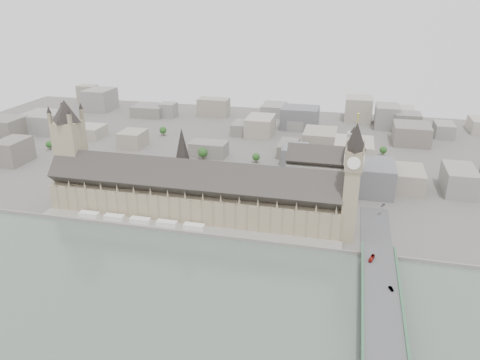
% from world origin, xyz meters
% --- Properties ---
extents(ground, '(900.00, 900.00, 0.00)m').
position_xyz_m(ground, '(0.00, 0.00, 0.00)').
color(ground, '#595651').
rests_on(ground, ground).
extents(river_thames, '(600.00, 600.00, 0.00)m').
position_xyz_m(river_thames, '(0.00, -165.00, 0.00)').
color(river_thames, '#4A574E').
rests_on(river_thames, ground).
extents(embankment_wall, '(600.00, 1.50, 3.00)m').
position_xyz_m(embankment_wall, '(0.00, -15.00, 1.50)').
color(embankment_wall, gray).
rests_on(embankment_wall, ground).
extents(river_terrace, '(270.00, 15.00, 2.00)m').
position_xyz_m(river_terrace, '(0.00, -7.50, 1.00)').
color(river_terrace, gray).
rests_on(river_terrace, ground).
extents(terrace_tents, '(118.00, 7.00, 4.00)m').
position_xyz_m(terrace_tents, '(-40.00, -7.00, 4.00)').
color(terrace_tents, white).
rests_on(terrace_tents, river_terrace).
extents(palace_of_westminster, '(265.00, 40.73, 55.44)m').
position_xyz_m(palace_of_westminster, '(0.00, 19.70, 22.71)').
color(palace_of_westminster, gray).
rests_on(palace_of_westminster, ground).
extents(elizabeth_tower, '(17.00, 17.00, 107.50)m').
position_xyz_m(elizabeth_tower, '(138.00, 8.00, 58.09)').
color(elizabeth_tower, gray).
rests_on(elizabeth_tower, ground).
extents(victoria_tower, '(30.00, 30.00, 100.00)m').
position_xyz_m(victoria_tower, '(-122.00, 26.00, 55.20)').
color(victoria_tower, gray).
rests_on(victoria_tower, ground).
extents(central_tower, '(13.00, 13.00, 48.00)m').
position_xyz_m(central_tower, '(-10.00, 26.00, 57.92)').
color(central_tower, gray).
rests_on(central_tower, ground).
extents(westminster_bridge, '(25.00, 325.00, 10.25)m').
position_xyz_m(westminster_bridge, '(162.00, -87.50, 5.12)').
color(westminster_bridge, '#474749').
rests_on(westminster_bridge, ground).
extents(bridge_parapets, '(25.00, 235.00, 1.15)m').
position_xyz_m(bridge_parapets, '(162.00, -132.00, 10.82)').
color(bridge_parapets, '#3A6949').
rests_on(bridge_parapets, westminster_bridge).
extents(westminster_abbey, '(68.00, 36.00, 64.00)m').
position_xyz_m(westminster_abbey, '(110.92, 95.00, 25.08)').
color(westminster_abbey, '#9B978B').
rests_on(westminster_abbey, ground).
extents(city_skyline_inland, '(720.00, 360.00, 38.00)m').
position_xyz_m(city_skyline_inland, '(0.00, 245.00, 19.00)').
color(city_skyline_inland, gray).
rests_on(city_skyline_inland, ground).
extents(park_trees, '(110.00, 30.00, 15.00)m').
position_xyz_m(park_trees, '(-10.00, 60.00, 7.50)').
color(park_trees, '#224D1B').
rests_on(park_trees, ground).
extents(red_bus_north, '(4.84, 9.71, 2.64)m').
position_xyz_m(red_bus_north, '(156.44, -37.28, 11.57)').
color(red_bus_north, '#9F1712').
rests_on(red_bus_north, westminster_bridge).
extents(car_silver, '(3.49, 5.27, 1.64)m').
position_xyz_m(car_silver, '(168.08, -72.07, 11.07)').
color(car_silver, gray).
rests_on(car_silver, westminster_bridge).
extents(car_approach, '(4.29, 6.11, 1.64)m').
position_xyz_m(car_approach, '(168.22, 59.96, 11.07)').
color(car_approach, gray).
rests_on(car_approach, westminster_bridge).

